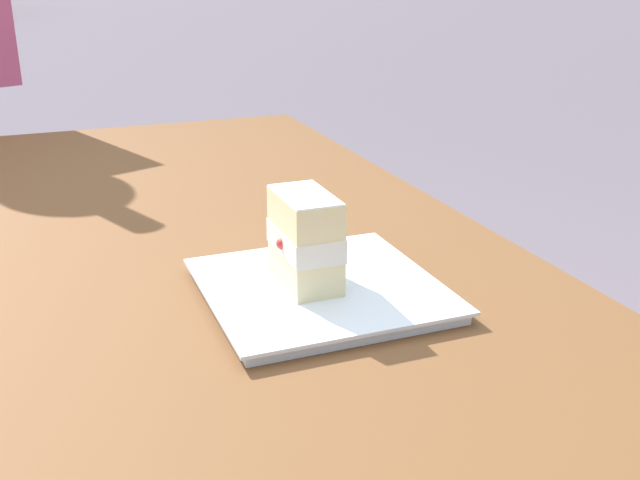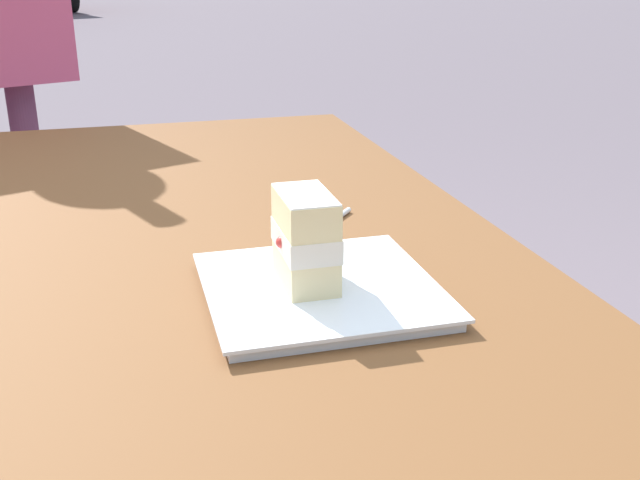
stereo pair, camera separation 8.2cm
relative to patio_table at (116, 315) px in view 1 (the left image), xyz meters
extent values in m
cylinder|color=brown|center=(-0.74, 0.45, -0.29)|extent=(0.07, 0.07, 0.66)
cube|color=brown|center=(0.00, 0.00, 0.06)|extent=(1.60, 1.02, 0.04)
cube|color=white|center=(0.20, 0.21, 0.08)|extent=(0.24, 0.24, 0.01)
cube|color=white|center=(0.20, 0.21, 0.09)|extent=(0.25, 0.25, 0.00)
cube|color=beige|center=(0.19, 0.19, 0.11)|extent=(0.10, 0.05, 0.04)
cube|color=white|center=(0.19, 0.19, 0.14)|extent=(0.10, 0.06, 0.03)
sphere|color=red|center=(0.19, 0.22, 0.14)|extent=(0.02, 0.02, 0.02)
sphere|color=red|center=(0.21, 0.22, 0.14)|extent=(0.01, 0.01, 0.01)
sphere|color=red|center=(0.22, 0.22, 0.14)|extent=(0.02, 0.02, 0.02)
sphere|color=red|center=(0.19, 0.17, 0.14)|extent=(0.01, 0.01, 0.01)
cube|color=beige|center=(0.19, 0.19, 0.18)|extent=(0.10, 0.05, 0.04)
cube|color=white|center=(0.19, 0.19, 0.20)|extent=(0.10, 0.05, 0.00)
cylinder|color=silver|center=(-0.03, 0.28, 0.08)|extent=(0.11, 0.10, 0.01)
cube|color=silver|center=(0.04, 0.23, 0.08)|extent=(0.04, 0.04, 0.01)
camera|label=1|loc=(0.91, -0.07, 0.44)|focal=42.18mm
camera|label=2|loc=(0.94, 0.01, 0.44)|focal=42.18mm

